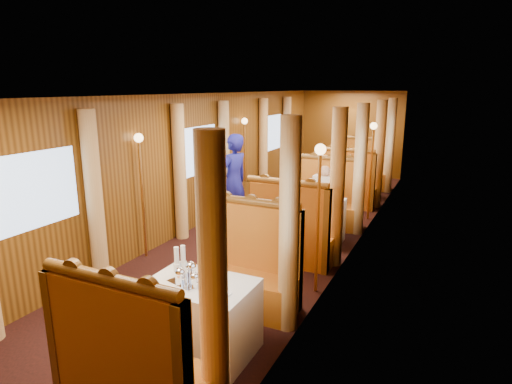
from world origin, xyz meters
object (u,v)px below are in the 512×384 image
Objects in this scene: rose_vase_mid at (311,189)px; passenger at (324,191)px; banquette_near_aft at (246,274)px; table_mid at (311,221)px; fruit_plate at (221,291)px; teapot_left at (180,279)px; steward at (234,182)px; rose_vase_far at (358,159)px; banquette_far_fwd at (346,188)px; banquette_far_aft at (364,172)px; banquette_mid_fwd at (290,236)px; table_near at (201,317)px; banquette_mid_aft at (327,204)px; teapot_right at (195,282)px; banquette_near_fwd at (132,372)px; table_far at (356,181)px; teapot_back at (191,273)px; tea_tray at (188,282)px.

passenger reaches higher than rose_vase_mid.
table_mid is (0.00, 2.49, -0.05)m from banquette_near_aft.
rose_vase_mid is at bearing 94.93° from fruit_plate.
teapot_left is 0.09× the size of steward.
passenger is at bearing -90.60° from rose_vase_far.
banquette_far_fwd and banquette_far_aft have the same top height.
table_mid is at bearing 90.00° from banquette_mid_fwd.
banquette_far_aft is at bearing 90.00° from passenger.
table_near is at bearing -90.00° from banquette_far_fwd.
banquette_mid_aft is 6.59× the size of fruit_plate.
rose_vase_mid is at bearing 120.70° from table_mid.
table_near is 4.24m from passenger.
passenger is at bearing 90.00° from banquette_near_aft.
rose_vase_mid reaches higher than table_mid.
teapot_left is 1.16× the size of teapot_right.
banquette_near_fwd and banquette_far_fwd have the same top height.
banquette_near_aft is 5.99m from table_far.
banquette_far_aft is 3.72× the size of rose_vase_mid.
banquette_far_fwd reaches higher than table_near.
teapot_right is at bearing -89.28° from banquette_near_aft.
banquette_far_aft is at bearing 107.66° from teapot_back.
rose_vase_far reaches higher than table_mid.
tea_tray is at bearing -96.03° from banquette_near_aft.
teapot_back is (-0.11, -4.49, 0.40)m from banquette_mid_aft.
table_far is 0.78× the size of banquette_far_fwd.
teapot_right is at bearing 38.75° from steward.
banquette_far_aft is at bearing 92.11° from fruit_plate.
rose_vase_mid is (-0.01, 3.52, 0.55)m from table_near.
banquette_mid_aft reaches higher than table_mid.
steward reaches higher than banquette_near_fwd.
rose_vase_mid is 0.47× the size of passenger.
rose_vase_mid is (-0.01, 0.02, 0.55)m from table_mid.
banquette_near_fwd is 3.50m from banquette_mid_fwd.
banquette_far_fwd reaches higher than tea_tray.
banquette_mid_fwd is 1.94m from steward.
banquette_far_aft is 1.16m from rose_vase_far.
passenger reaches higher than tea_tray.
table_far is 6.34× the size of teapot_left.
tea_tray is 3.58m from rose_vase_mid.
table_far is 2.80m from passenger.
teapot_right is (0.01, -7.11, 0.43)m from table_far.
banquette_far_fwd is at bearing 163.48° from steward.
table_mid is at bearing -90.00° from banquette_far_fwd.
table_mid is 2.92× the size of rose_vase_mid.
steward is at bearing 111.48° from tea_tray.
table_far is 3.09× the size of tea_tray.
teapot_back is 6.95m from rose_vase_far.
banquette_mid_fwd is at bearing 70.71° from steward.
table_near is 4.51m from banquette_mid_aft.
teapot_right is (0.16, 0.01, -0.01)m from teapot_left.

